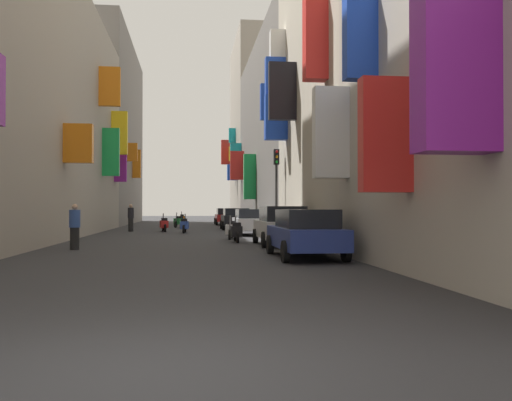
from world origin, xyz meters
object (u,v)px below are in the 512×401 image
parked_car_white (282,225)px  scooter_orange (182,218)px  traffic_light_near_corner (276,178)px  scooter_red (164,224)px  scooter_white (231,229)px  parked_car_blue (305,232)px  scooter_green (179,221)px  scooter_black (236,231)px  parked_car_red (226,216)px  pedestrian_crossing (75,227)px  pedestrian_near_left (131,218)px  parked_car_black (236,218)px  scooter_blue (184,225)px  parked_car_silver (251,221)px

parked_car_white → scooter_orange: (-4.33, 32.88, -0.34)m
traffic_light_near_corner → scooter_red: bearing=125.9°
scooter_white → parked_car_blue: bearing=-81.9°
scooter_green → scooter_black: bearing=-81.5°
parked_car_white → scooter_black: 2.79m
parked_car_red → scooter_orange: size_ratio=2.43×
pedestrian_crossing → pedestrian_near_left: (0.36, 15.53, 0.05)m
parked_car_white → traffic_light_near_corner: traffic_light_near_corner is taller
parked_car_black → scooter_orange: size_ratio=2.24×
parked_car_black → pedestrian_crossing: bearing=-111.8°
parked_car_blue → scooter_white: size_ratio=2.39×
parked_car_blue → scooter_green: 27.01m
scooter_orange → pedestrian_near_left: size_ratio=1.06×
parked_car_blue → pedestrian_near_left: 20.89m
parked_car_red → scooter_green: parked_car_red is taller
parked_car_white → parked_car_blue: (-0.20, -5.58, -0.05)m
scooter_orange → traffic_light_near_corner: bearing=-79.7°
parked_car_blue → scooter_black: bearing=100.1°
parked_car_white → scooter_black: size_ratio=2.37×
scooter_green → parked_car_red: bearing=57.6°
parked_car_white → scooter_orange: bearing=97.5°
parked_car_blue → pedestrian_near_left: pedestrian_near_left is taller
scooter_red → scooter_black: (3.58, -11.30, -0.00)m
scooter_orange → scooter_green: bearing=-90.3°
scooter_white → scooter_blue: same height
parked_car_black → scooter_red: 5.52m
scooter_orange → parked_car_red: bearing=-54.3°
parked_car_silver → parked_car_red: (-0.10, 18.81, 0.02)m
scooter_black → traffic_light_near_corner: 4.68m
scooter_red → scooter_white: bearing=-68.4°
parked_car_silver → scooter_white: bearing=-109.2°
scooter_white → pedestrian_crossing: bearing=-134.1°
scooter_red → scooter_blue: size_ratio=0.99×
parked_car_white → scooter_red: bearing=110.9°
parked_car_silver → parked_car_black: 7.84m
scooter_green → traffic_light_near_corner: size_ratio=0.39×
scooter_orange → scooter_white: bearing=-84.6°
scooter_red → parked_car_red: bearing=71.0°
pedestrian_near_left → traffic_light_near_corner: traffic_light_near_corner is taller
scooter_black → traffic_light_near_corner: bearing=55.4°
pedestrian_near_left → traffic_light_near_corner: size_ratio=0.39×
scooter_red → scooter_orange: bearing=87.5°
scooter_white → scooter_blue: 7.27m
parked_car_blue → scooter_black: (-1.40, 7.85, -0.29)m
scooter_red → pedestrian_near_left: (-2.08, 0.51, 0.39)m
parked_car_blue → parked_car_red: bearing=90.3°
scooter_orange → pedestrian_near_left: 19.04m
scooter_orange → parked_car_blue: bearing=-83.9°
scooter_orange → scooter_blue: size_ratio=0.98×
parked_car_black → scooter_orange: parked_car_black is taller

